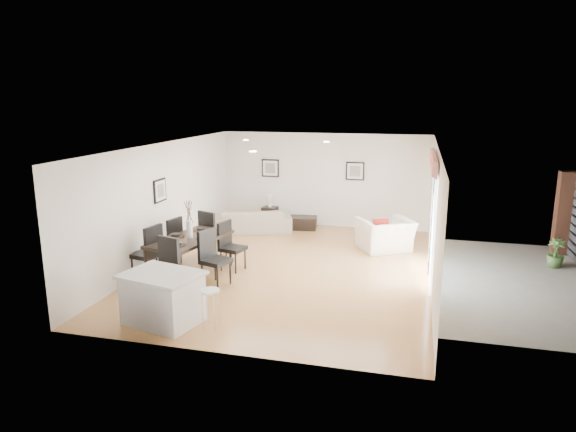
% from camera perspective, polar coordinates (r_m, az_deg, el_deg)
% --- Properties ---
extents(ground, '(8.00, 8.00, 0.00)m').
position_cam_1_polar(ground, '(11.42, 0.25, -5.81)').
color(ground, '#B17B48').
rests_on(ground, ground).
extents(wall_back, '(6.00, 0.04, 2.70)m').
position_cam_1_polar(wall_back, '(14.90, 4.00, 3.99)').
color(wall_back, white).
rests_on(wall_back, ground).
extents(wall_front, '(6.00, 0.04, 2.70)m').
position_cam_1_polar(wall_front, '(7.37, -7.36, -5.62)').
color(wall_front, white).
rests_on(wall_front, ground).
extents(wall_left, '(0.04, 8.00, 2.70)m').
position_cam_1_polar(wall_left, '(12.12, -13.64, 1.54)').
color(wall_left, white).
rests_on(wall_left, ground).
extents(wall_right, '(0.04, 8.00, 2.70)m').
position_cam_1_polar(wall_right, '(10.75, 15.96, -0.06)').
color(wall_right, white).
rests_on(wall_right, ground).
extents(ceiling, '(6.00, 8.00, 0.02)m').
position_cam_1_polar(ceiling, '(10.85, 0.26, 7.80)').
color(ceiling, white).
rests_on(ceiling, wall_back).
extents(sofa, '(2.35, 1.56, 0.64)m').
position_cam_1_polar(sofa, '(14.41, -4.01, -0.51)').
color(sofa, gray).
rests_on(sofa, ground).
extents(armchair, '(1.59, 1.53, 0.79)m').
position_cam_1_polar(armchair, '(12.82, 10.74, -2.08)').
color(armchair, beige).
rests_on(armchair, ground).
extents(courtyard_plant_b, '(0.46, 0.46, 0.66)m').
position_cam_1_polar(courtyard_plant_b, '(12.85, 27.61, -3.66)').
color(courtyard_plant_b, '#3D5C27').
rests_on(courtyard_plant_b, ground).
extents(dining_table, '(1.37, 2.10, 0.81)m').
position_cam_1_polar(dining_table, '(11.04, -10.83, -2.78)').
color(dining_table, black).
rests_on(dining_table, ground).
extents(dining_chair_wnear, '(0.62, 0.62, 1.16)m').
position_cam_1_polar(dining_chair_wnear, '(10.94, -15.15, -3.59)').
color(dining_chair_wnear, black).
rests_on(dining_chair_wnear, ground).
extents(dining_chair_wfar, '(0.59, 0.59, 1.09)m').
position_cam_1_polar(dining_chair_wfar, '(11.76, -12.87, -2.47)').
color(dining_chair_wfar, black).
rests_on(dining_chair_wfar, ground).
extents(dining_chair_enear, '(0.64, 0.64, 1.12)m').
position_cam_1_polar(dining_chair_enear, '(10.40, -8.44, -4.24)').
color(dining_chair_enear, black).
rests_on(dining_chair_enear, ground).
extents(dining_chair_efar, '(0.58, 0.58, 1.07)m').
position_cam_1_polar(dining_chair_efar, '(11.26, -6.55, -2.99)').
color(dining_chair_efar, black).
rests_on(dining_chair_efar, ground).
extents(dining_chair_head, '(0.63, 0.63, 1.12)m').
position_cam_1_polar(dining_chair_head, '(10.03, -13.54, -5.14)').
color(dining_chair_head, black).
rests_on(dining_chair_head, ground).
extents(dining_chair_foot, '(0.66, 0.66, 1.13)m').
position_cam_1_polar(dining_chair_foot, '(12.14, -8.58, -1.72)').
color(dining_chair_foot, black).
rests_on(dining_chair_foot, ground).
extents(vase, '(1.03, 1.58, 0.80)m').
position_cam_1_polar(vase, '(10.94, -10.92, -0.72)').
color(vase, white).
rests_on(vase, dining_table).
extents(coffee_table, '(0.94, 0.64, 0.35)m').
position_cam_1_polar(coffee_table, '(14.72, 1.45, -0.75)').
color(coffee_table, black).
rests_on(coffee_table, ground).
extents(side_table, '(0.44, 0.44, 0.54)m').
position_cam_1_polar(side_table, '(15.17, -2.02, 0.02)').
color(side_table, black).
rests_on(side_table, ground).
extents(table_lamp, '(0.21, 0.21, 0.40)m').
position_cam_1_polar(table_lamp, '(15.06, -2.04, 1.96)').
color(table_lamp, white).
rests_on(table_lamp, side_table).
extents(cushion, '(0.37, 0.21, 0.36)m').
position_cam_1_polar(cushion, '(12.66, 10.24, -1.15)').
color(cushion, maroon).
rests_on(cushion, armchair).
extents(kitchen_island, '(1.42, 1.21, 0.87)m').
position_cam_1_polar(kitchen_island, '(8.90, -13.74, -8.80)').
color(kitchen_island, silver).
rests_on(kitchen_island, ground).
extents(bar_stool, '(0.30, 0.30, 0.66)m').
position_cam_1_polar(bar_stool, '(8.50, -8.61, -8.68)').
color(bar_stool, white).
rests_on(bar_stool, ground).
extents(framed_print_back_left, '(0.52, 0.04, 0.52)m').
position_cam_1_polar(framed_print_back_left, '(15.19, -1.97, 5.34)').
color(framed_print_back_left, black).
rests_on(framed_print_back_left, wall_back).
extents(framed_print_back_right, '(0.52, 0.04, 0.52)m').
position_cam_1_polar(framed_print_back_right, '(14.69, 7.46, 4.97)').
color(framed_print_back_right, black).
rests_on(framed_print_back_right, wall_back).
extents(framed_print_left_wall, '(0.04, 0.52, 0.52)m').
position_cam_1_polar(framed_print_left_wall, '(11.88, -14.04, 2.76)').
color(framed_print_left_wall, black).
rests_on(framed_print_left_wall, wall_left).
extents(sliding_door, '(0.12, 2.70, 2.57)m').
position_cam_1_polar(sliding_door, '(10.97, 15.80, 1.90)').
color(sliding_door, white).
rests_on(sliding_door, wall_right).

